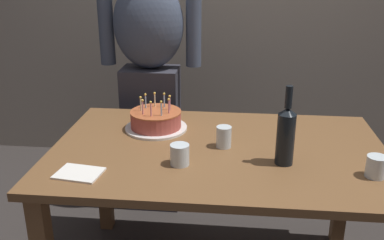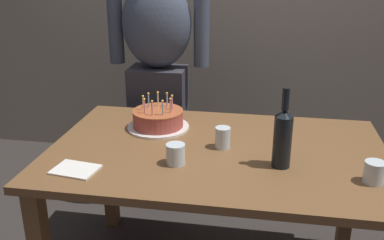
# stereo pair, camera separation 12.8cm
# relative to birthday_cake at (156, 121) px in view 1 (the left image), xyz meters

# --- Properties ---
(dining_table) EXTENTS (1.50, 0.96, 0.74)m
(dining_table) POSITION_rel_birthday_cake_xyz_m (0.32, -0.20, -0.14)
(dining_table) COLOR brown
(dining_table) RESTS_ON ground_plane
(birthday_cake) EXTENTS (0.31, 0.31, 0.17)m
(birthday_cake) POSITION_rel_birthday_cake_xyz_m (0.00, 0.00, 0.00)
(birthday_cake) COLOR white
(birthday_cake) RESTS_ON dining_table
(water_glass_near) EXTENTS (0.08, 0.08, 0.09)m
(water_glass_near) POSITION_rel_birthday_cake_xyz_m (0.17, -0.38, -0.00)
(water_glass_near) COLOR silver
(water_glass_near) RESTS_ON dining_table
(water_glass_far) EXTENTS (0.08, 0.08, 0.09)m
(water_glass_far) POSITION_rel_birthday_cake_xyz_m (0.94, -0.41, -0.00)
(water_glass_far) COLOR silver
(water_glass_far) RESTS_ON dining_table
(water_glass_side) EXTENTS (0.07, 0.07, 0.10)m
(water_glass_side) POSITION_rel_birthday_cake_xyz_m (0.34, -0.18, 0.00)
(water_glass_side) COLOR silver
(water_glass_side) RESTS_ON dining_table
(wine_bottle) EXTENTS (0.08, 0.08, 0.34)m
(wine_bottle) POSITION_rel_birthday_cake_xyz_m (0.60, -0.32, 0.09)
(wine_bottle) COLOR black
(wine_bottle) RESTS_ON dining_table
(napkin_stack) EXTENTS (0.19, 0.16, 0.01)m
(napkin_stack) POSITION_rel_birthday_cake_xyz_m (-0.22, -0.50, -0.04)
(napkin_stack) COLOR white
(napkin_stack) RESTS_ON dining_table
(person_man_bearded) EXTENTS (0.61, 0.27, 1.66)m
(person_man_bearded) POSITION_rel_birthday_cake_xyz_m (-0.13, 0.52, 0.09)
(person_man_bearded) COLOR #33333D
(person_man_bearded) RESTS_ON ground_plane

